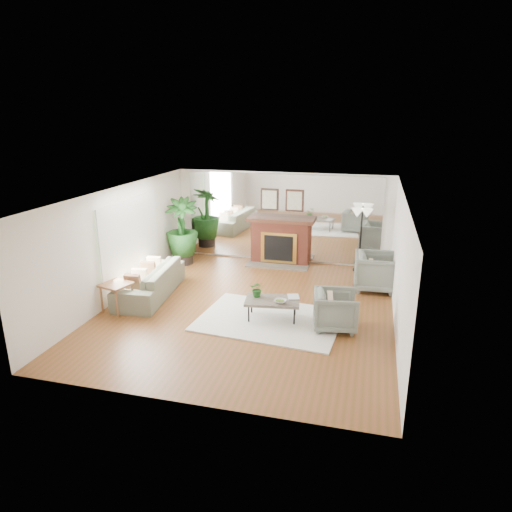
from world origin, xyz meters
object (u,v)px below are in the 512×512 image
(armchair_back, at_px, (376,272))
(armchair_front, at_px, (336,310))
(sofa, at_px, (150,281))
(side_table, at_px, (116,288))
(floor_lamp, at_px, (362,218))
(potted_ficus, at_px, (182,229))
(fireplace, at_px, (280,240))
(coffee_table, at_px, (272,301))

(armchair_back, height_order, armchair_front, armchair_back)
(sofa, height_order, armchair_back, armchair_back)
(armchair_front, xyz_separation_m, side_table, (-4.52, -0.35, 0.15))
(armchair_back, distance_m, floor_lamp, 1.68)
(armchair_front, bearing_deg, armchair_back, -26.09)
(potted_ficus, distance_m, floor_lamp, 4.83)
(fireplace, bearing_deg, potted_ficus, -163.90)
(fireplace, xyz_separation_m, armchair_back, (2.60, -1.44, -0.22))
(armchair_back, bearing_deg, side_table, 114.01)
(armchair_back, xyz_separation_m, potted_ficus, (-5.20, 0.69, 0.54))
(armchair_front, bearing_deg, side_table, 85.81)
(fireplace, distance_m, side_table, 4.89)
(armchair_front, bearing_deg, sofa, 72.66)
(coffee_table, relative_size, sofa, 0.49)
(armchair_back, bearing_deg, potted_ficus, 79.48)
(armchair_back, height_order, floor_lamp, floor_lamp)
(coffee_table, relative_size, side_table, 1.71)
(coffee_table, relative_size, armchair_back, 1.19)
(fireplace, relative_size, armchair_front, 2.48)
(floor_lamp, bearing_deg, armchair_back, -71.45)
(fireplace, bearing_deg, armchair_front, -63.56)
(armchair_front, relative_size, potted_ficus, 0.45)
(armchair_back, bearing_deg, armchair_front, 159.60)
(armchair_back, height_order, potted_ficus, potted_ficus)
(coffee_table, distance_m, armchair_back, 3.01)
(fireplace, relative_size, side_table, 3.01)
(sofa, xyz_separation_m, floor_lamp, (4.57, 2.95, 1.09))
(side_table, bearing_deg, armchair_front, 4.43)
(side_table, bearing_deg, fireplace, 57.20)
(armchair_front, bearing_deg, floor_lamp, -13.36)
(floor_lamp, bearing_deg, side_table, -140.64)
(armchair_front, bearing_deg, potted_ficus, 47.42)
(coffee_table, distance_m, potted_ficus, 4.38)
(armchair_back, xyz_separation_m, armchair_front, (-0.73, -2.32, -0.07))
(armchair_back, bearing_deg, sofa, 105.45)
(potted_ficus, bearing_deg, floor_lamp, 7.07)
(coffee_table, bearing_deg, potted_ficus, 137.46)
(armchair_back, distance_m, side_table, 5.89)
(fireplace, height_order, potted_ficus, fireplace)
(sofa, distance_m, floor_lamp, 5.55)
(fireplace, xyz_separation_m, floor_lamp, (2.17, -0.16, 0.78))
(potted_ficus, height_order, floor_lamp, potted_ficus)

